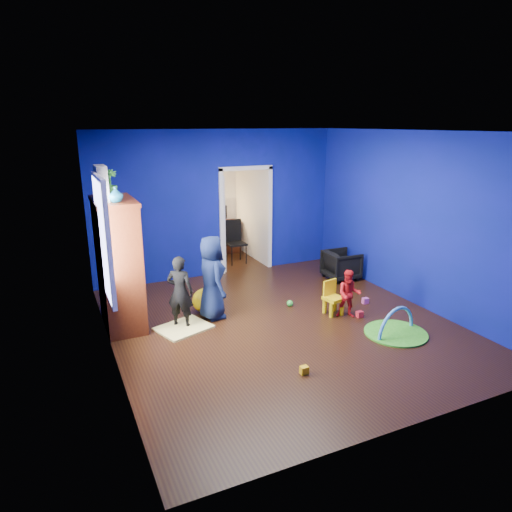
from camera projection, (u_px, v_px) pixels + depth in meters
name	position (u px, v px, depth m)	size (l,w,h in m)	color
floor	(281.00, 324.00, 7.09)	(5.00, 5.50, 0.01)	black
ceiling	(284.00, 131.00, 6.27)	(5.00, 5.50, 0.01)	white
wall_back	(218.00, 204.00, 9.08)	(5.00, 0.02, 2.90)	navy
wall_front	(419.00, 296.00, 4.28)	(5.00, 0.02, 2.90)	navy
wall_left	(105.00, 253.00, 5.68)	(0.02, 5.50, 2.90)	navy
wall_right	(414.00, 219.00, 7.68)	(0.02, 5.50, 2.90)	navy
alcove	(230.00, 205.00, 10.14)	(1.00, 1.75, 2.50)	silver
armchair	(341.00, 265.00, 9.08)	(0.62, 0.63, 0.58)	black
child_black	(180.00, 292.00, 6.86)	(0.41, 0.27, 1.12)	black
child_navy	(212.00, 278.00, 7.16)	(0.66, 0.43, 1.34)	#0F163A
toddler_red	(349.00, 294.00, 7.25)	(0.38, 0.30, 0.79)	red
vase	(115.00, 194.00, 6.25)	(0.20, 0.20, 0.21)	#0C6165
potted_plant	(110.00, 183.00, 6.68)	(0.22, 0.22, 0.40)	#2E7F2E
tv_armoire	(119.00, 264.00, 6.82)	(0.58, 1.14, 1.96)	#380E09
crt_tv	(121.00, 261.00, 6.82)	(0.46, 0.70, 0.54)	silver
yellow_blanket	(184.00, 328.00, 6.93)	(0.75, 0.60, 0.03)	#F2E07A
hopper_ball	(205.00, 300.00, 7.49)	(0.40, 0.40, 0.40)	yellow
kid_chair	(334.00, 300.00, 7.40)	(0.28, 0.28, 0.50)	yellow
play_mat	(396.00, 333.00, 6.76)	(0.92, 0.92, 0.02)	#479A22
toy_arch	(396.00, 333.00, 6.76)	(0.82, 0.82, 0.05)	#3F8CD8
window_left	(102.00, 239.00, 5.96)	(0.03, 0.95, 1.55)	white
curtain	(108.00, 250.00, 6.57)	(0.14, 0.42, 2.40)	slate
doorway	(246.00, 221.00, 9.43)	(1.16, 0.10, 2.10)	white
study_desk	(221.00, 237.00, 10.94)	(0.88, 0.44, 0.75)	#3D140A
desk_monitor	(219.00, 213.00, 10.88)	(0.40, 0.05, 0.32)	black
desk_lamp	(208.00, 215.00, 10.72)	(0.14, 0.14, 0.14)	#FFD88C
folding_chair	(236.00, 243.00, 10.07)	(0.40, 0.40, 0.92)	black
book_shelf	(218.00, 167.00, 10.57)	(0.88, 0.24, 0.04)	white
toy_0	(360.00, 314.00, 7.33)	(0.10, 0.08, 0.10)	red
toy_1	(350.00, 279.00, 8.96)	(0.11, 0.11, 0.11)	blue
toy_2	(304.00, 370.00, 5.68)	(0.10, 0.08, 0.10)	#E8A90C
toy_3	(290.00, 303.00, 7.77)	(0.11, 0.11, 0.11)	green
toy_4	(365.00, 301.00, 7.89)	(0.10, 0.08, 0.10)	#D650A6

